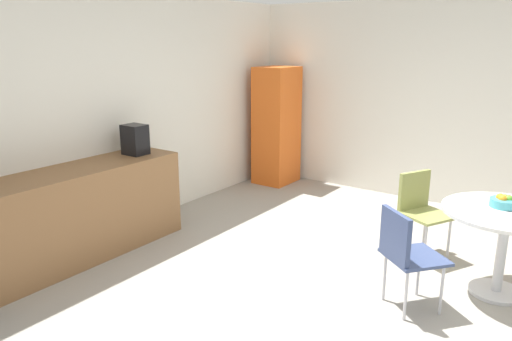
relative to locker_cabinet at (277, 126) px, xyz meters
name	(u,v)px	position (x,y,z in m)	size (l,w,h in m)	color
ground_plane	(364,302)	(-2.55, -2.55, -0.86)	(6.00, 6.00, 0.00)	#9E998E
wall_back	(116,114)	(-2.55, 0.45, 0.44)	(6.00, 0.10, 2.60)	white
wall_side_right	(469,106)	(0.45, -2.55, 0.44)	(0.10, 6.00, 2.60)	white
counter_block	(80,213)	(-3.34, 0.10, -0.41)	(2.14, 0.60, 0.90)	brown
locker_cabinet	(277,126)	(0.00, 0.00, 0.00)	(0.60, 0.50, 1.71)	orange
round_table	(505,228)	(-1.76, -3.40, -0.26)	(1.01, 1.01, 0.75)	silver
chair_olive	(420,204)	(-1.34, -2.58, -0.34)	(0.56, 0.56, 0.83)	silver
chair_navy	(405,248)	(-2.48, -2.82, -0.34)	(0.59, 0.59, 0.83)	silver
fruit_bowl	(504,202)	(-1.69, -3.36, -0.06)	(0.23, 0.23, 0.11)	teal
mug_white	(131,150)	(-2.62, 0.15, 0.09)	(0.13, 0.08, 0.09)	black
coffee_maker	(135,140)	(-2.60, 0.10, 0.20)	(0.20, 0.24, 0.32)	black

